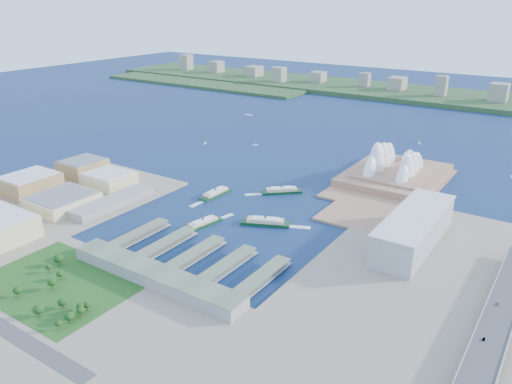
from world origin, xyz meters
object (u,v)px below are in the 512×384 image
Objects in this scene: opera_house at (396,159)px; car_c at (497,304)px; ferry_b at (282,189)px; ferry_d at (265,220)px; car_b at (484,339)px; toaster_building at (414,229)px; ferry_a at (216,192)px; ferry_c at (203,222)px.

opera_house is 351.10m from car_c.
ferry_d is (37.90, -101.31, 0.24)m from ferry_b.
toaster_building is at bearing 123.82° from car_b.
toaster_building reaches higher than ferry_d.
car_b is at bearing -135.82° from ferry_d.
ferry_d reaches higher than ferry_a.
toaster_building is 2.80× the size of ferry_a.
opera_house reaches higher than ferry_c.
car_c is at bearing -42.99° from toaster_building.
ferry_b is 369.74m from car_b.
ferry_a is 117.39m from ferry_d.
car_c is at bearing 90.00° from car_b.
ferry_c is at bearing -115.56° from opera_house.
car_b is 0.89× the size of car_c.
opera_house is 37.87× the size of car_c.
car_c reaches higher than ferry_a.
ferry_a is at bearing 158.27° from car_b.
toaster_building reaches higher than ferry_b.
ferry_c is 75.53m from ferry_d.
car_c is at bearing -57.00° from opera_house.
car_b is 56.64m from car_c.
toaster_building is at bearing -65.77° from opera_house.
ferry_a is at bearing 45.17° from ferry_d.
opera_house is 183.54m from ferry_b.
ferry_b is 11.91× the size of car_c.
ferry_a is 92.95m from ferry_b.
opera_house is 319.17m from ferry_c.
ferry_d is at bearing 157.98° from car_b.
car_c reaches higher than ferry_b.
ferry_b is at bearing -26.59° from car_c.
toaster_building is at bearing 31.90° from ferry_b.
toaster_building reaches higher than car_b.
car_b reaches higher than car_c.
car_b is at bearing -56.18° from toaster_building.
ferry_b reaches higher than ferry_a.
ferry_d is at bearing -107.33° from opera_house.
ferry_a is 1.07× the size of ferry_c.
car_b is at bearing -179.68° from ferry_c.
ferry_c is 328.44m from car_c.
ferry_c is (-137.19, -286.90, -27.09)m from opera_house.
opera_house is 1.16× the size of toaster_building.
car_b is (328.19, -63.88, 10.64)m from ferry_c.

